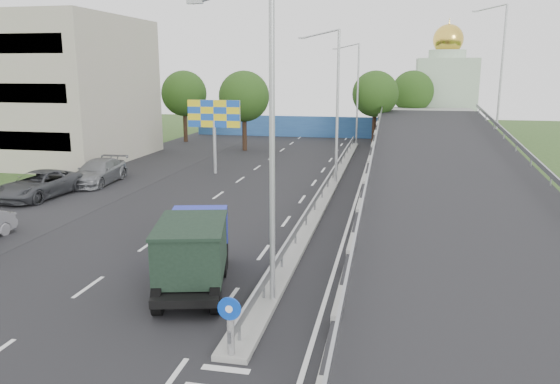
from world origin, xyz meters
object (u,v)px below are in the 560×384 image
(church, at_px, (445,89))
(parked_car_c, at_px, (39,185))
(parked_car_d, at_px, (98,172))
(sign_bollard, at_px, (230,326))
(lamp_post_near, at_px, (266,131))
(dump_truck, at_px, (194,249))
(lamp_post_mid, at_px, (335,98))
(billboard, at_px, (214,118))
(lamp_post_far, at_px, (356,88))

(church, bearing_deg, parked_car_c, -122.91)
(parked_car_d, bearing_deg, sign_bollard, -55.82)
(lamp_post_near, xyz_separation_m, dump_truck, (-2.89, 0.92, -4.38))
(church, xyz_separation_m, parked_car_c, (-27.02, -41.75, -4.49))
(lamp_post_near, distance_m, lamp_post_mid, 20.00)
(church, relative_size, billboard, 2.51)
(lamp_post_near, height_order, dump_truck, lamp_post_near)
(lamp_post_mid, distance_m, billboard, 9.47)
(church, height_order, parked_car_d, church)
(parked_car_c, distance_m, parked_car_d, 4.76)
(lamp_post_mid, height_order, parked_car_c, lamp_post_mid)
(lamp_post_near, xyz_separation_m, parked_car_c, (-17.13, 12.25, -4.99))
(lamp_post_mid, height_order, church, church)
(lamp_post_near, relative_size, dump_truck, 1.62)
(lamp_post_mid, relative_size, lamp_post_far, 1.00)
(sign_bollard, bearing_deg, church, 80.19)
(lamp_post_near, bearing_deg, sign_bollard, -91.64)
(sign_bollard, relative_size, billboard, 0.30)
(lamp_post_mid, bearing_deg, sign_bollard, -90.26)
(lamp_post_far, bearing_deg, parked_car_d, -124.26)
(church, bearing_deg, lamp_post_near, -100.38)
(parked_car_c, bearing_deg, parked_car_d, 77.99)
(church, height_order, parked_car_c, church)
(sign_bollard, bearing_deg, billboard, 109.21)
(parked_car_d, bearing_deg, billboard, 34.76)
(church, relative_size, dump_truck, 2.22)
(billboard, relative_size, parked_car_d, 0.97)
(lamp_post_mid, distance_m, dump_truck, 19.79)
(dump_truck, bearing_deg, parked_car_d, 115.01)
(sign_bollard, bearing_deg, parked_car_c, 136.63)
(lamp_post_near, height_order, lamp_post_far, same)
(dump_truck, distance_m, parked_car_d, 20.48)
(dump_truck, bearing_deg, sign_bollard, -73.70)
(lamp_post_near, relative_size, billboard, 1.83)
(lamp_post_far, height_order, church, church)
(sign_bollard, height_order, billboard, billboard)
(lamp_post_mid, distance_m, parked_car_c, 19.45)
(parked_car_d, bearing_deg, dump_truck, -53.97)
(lamp_post_near, height_order, parked_car_c, lamp_post_near)
(billboard, height_order, parked_car_d, billboard)
(lamp_post_mid, xyz_separation_m, church, (9.89, 34.00, -0.50))
(billboard, xyz_separation_m, parked_car_c, (-8.02, -9.75, -3.37))
(lamp_post_far, height_order, parked_car_c, lamp_post_far)
(lamp_post_near, xyz_separation_m, lamp_post_mid, (0.00, 20.00, 0.00))
(dump_truck, distance_m, parked_car_c, 18.21)
(parked_car_c, bearing_deg, billboard, 54.88)
(billboard, xyz_separation_m, dump_truck, (6.22, -21.08, -2.75))
(billboard, bearing_deg, parked_car_d, -142.20)
(lamp_post_near, distance_m, billboard, 23.87)
(lamp_post_far, height_order, parked_car_d, lamp_post_far)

